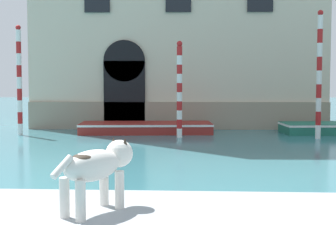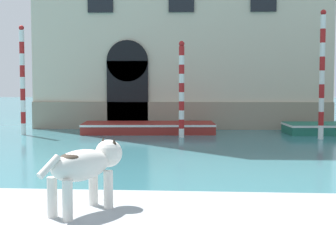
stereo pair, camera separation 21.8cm
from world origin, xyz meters
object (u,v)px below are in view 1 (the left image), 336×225
boat_moored_near_palazzo (146,127)px  mooring_pole_0 (319,74)px  mooring_pole_2 (19,80)px  mooring_pole_1 (179,89)px  dog_on_deck (98,166)px

boat_moored_near_palazzo → mooring_pole_0: bearing=-18.2°
mooring_pole_0 → mooring_pole_2: (-10.92, 0.83, -0.20)m
boat_moored_near_palazzo → mooring_pole_2: 5.12m
mooring_pole_0 → mooring_pole_1: bearing=177.2°
mooring_pole_0 → dog_on_deck: bearing=-116.8°
mooring_pole_1 → mooring_pole_2: 6.04m
mooring_pole_1 → mooring_pole_2: (-6.00, 0.59, 0.33)m
mooring_pole_0 → mooring_pole_1: 4.95m
boat_moored_near_palazzo → mooring_pole_2: size_ratio=1.27×
dog_on_deck → boat_moored_near_palazzo: dog_on_deck is taller
dog_on_deck → mooring_pole_1: (0.92, 11.77, 0.64)m
mooring_pole_0 → mooring_pole_2: bearing=175.7°
dog_on_deck → mooring_pole_0: mooring_pole_0 is taller
dog_on_deck → mooring_pole_2: mooring_pole_2 is taller
dog_on_deck → boat_moored_near_palazzo: (-0.39, 13.22, -0.89)m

